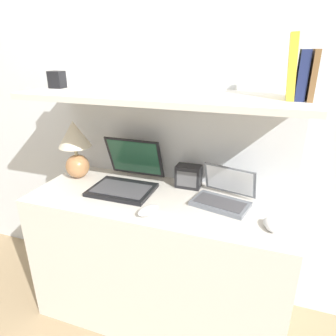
# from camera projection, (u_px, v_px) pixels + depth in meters

# --- Properties ---
(wall_back) EXTENTS (6.00, 0.05, 2.40)m
(wall_back) POSITION_uv_depth(u_px,v_px,m) (179.00, 103.00, 1.67)
(wall_back) COLOR silver
(wall_back) RESTS_ON ground_plane
(desk) EXTENTS (1.35, 0.53, 0.77)m
(desk) POSITION_uv_depth(u_px,v_px,m) (159.00, 258.00, 1.68)
(desk) COLOR silver
(desk) RESTS_ON ground_plane
(back_riser) EXTENTS (1.35, 0.04, 1.26)m
(back_riser) POSITION_uv_depth(u_px,v_px,m) (175.00, 197.00, 1.84)
(back_riser) COLOR silver
(back_riser) RESTS_ON ground_plane
(shelf) EXTENTS (1.35, 0.48, 0.03)m
(shelf) POSITION_uv_depth(u_px,v_px,m) (162.00, 96.00, 1.41)
(shelf) COLOR silver
(shelf) RESTS_ON back_riser
(table_lamp) EXTENTS (0.19, 0.19, 0.34)m
(table_lamp) POSITION_uv_depth(u_px,v_px,m) (75.00, 145.00, 1.72)
(table_lamp) COLOR #B27A4C
(table_lamp) RESTS_ON desk
(laptop_large) EXTENTS (0.33, 0.34, 0.26)m
(laptop_large) POSITION_uv_depth(u_px,v_px,m) (126.00, 178.00, 1.64)
(laptop_large) COLOR black
(laptop_large) RESTS_ON desk
(laptop_small) EXTENTS (0.31, 0.27, 0.17)m
(laptop_small) POSITION_uv_depth(u_px,v_px,m) (223.00, 196.00, 1.48)
(laptop_small) COLOR slate
(laptop_small) RESTS_ON desk
(computer_mouse) EXTENTS (0.11, 0.13, 0.04)m
(computer_mouse) POSITION_uv_depth(u_px,v_px,m) (148.00, 210.00, 1.39)
(computer_mouse) COLOR white
(computer_mouse) RESTS_ON desk
(second_mouse) EXTENTS (0.09, 0.12, 0.04)m
(second_mouse) POSITION_uv_depth(u_px,v_px,m) (271.00, 225.00, 1.27)
(second_mouse) COLOR white
(second_mouse) RESTS_ON desk
(router_box) EXTENTS (0.14, 0.09, 0.12)m
(router_box) POSITION_uv_depth(u_px,v_px,m) (189.00, 176.00, 1.64)
(router_box) COLOR black
(router_box) RESTS_ON desk
(book_brown) EXTENTS (0.02, 0.14, 0.19)m
(book_brown) POSITION_uv_depth(u_px,v_px,m) (312.00, 75.00, 1.18)
(book_brown) COLOR brown
(book_brown) RESTS_ON shelf
(book_navy) EXTENTS (0.04, 0.12, 0.19)m
(book_navy) POSITION_uv_depth(u_px,v_px,m) (302.00, 75.00, 1.19)
(book_navy) COLOR navy
(book_navy) RESTS_ON shelf
(book_yellow) EXTENTS (0.05, 0.13, 0.25)m
(book_yellow) POSITION_uv_depth(u_px,v_px,m) (292.00, 67.00, 1.19)
(book_yellow) COLOR gold
(book_yellow) RESTS_ON shelf
(shelf_gadget) EXTENTS (0.08, 0.06, 0.09)m
(shelf_gadget) POSITION_uv_depth(u_px,v_px,m) (57.00, 80.00, 1.57)
(shelf_gadget) COLOR black
(shelf_gadget) RESTS_ON shelf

